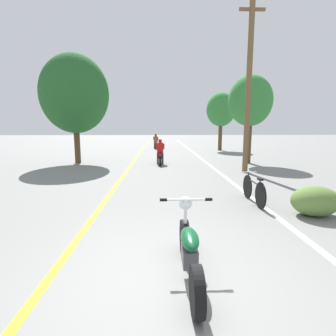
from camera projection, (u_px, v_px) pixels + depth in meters
ground_plane at (173, 285)px, 3.45m from camera, size 120.00×120.00×0.00m
lane_stripe_center at (133, 162)px, 15.37m from camera, size 0.14×48.00×0.01m
lane_stripe_edge at (205, 161)px, 15.51m from camera, size 0.14×48.00×0.01m
utility_pole at (249, 85)px, 11.34m from camera, size 1.10×0.24×7.47m
roadside_tree_right_near at (250, 101)px, 14.37m from camera, size 2.41×2.17×4.84m
roadside_tree_right_far at (221, 110)px, 22.31m from camera, size 2.47×2.23×4.90m
roadside_tree_left at (74, 94)px, 14.30m from camera, size 3.71×3.34×5.95m
roadside_bush at (315, 201)px, 6.09m from camera, size 1.10×0.88×0.70m
motorcycle_foreground at (189, 249)px, 3.58m from camera, size 0.80×1.98×0.99m
motorcycle_rider_lead at (160, 155)px, 14.38m from camera, size 0.50×2.01×1.39m
motorcycle_rider_far at (156, 143)px, 24.43m from camera, size 0.50×2.14×1.38m
bicycle_parked at (254, 190)px, 7.06m from camera, size 0.44×1.67×0.80m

